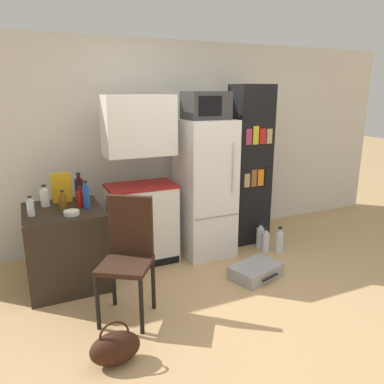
# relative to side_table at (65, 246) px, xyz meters

# --- Properties ---
(ground_plane) EXTENTS (24.00, 24.00, 0.00)m
(ground_plane) POSITION_rel_side_table_xyz_m (1.39, -1.20, -0.39)
(ground_plane) COLOR tan
(wall_back) EXTENTS (6.40, 0.10, 2.47)m
(wall_back) POSITION_rel_side_table_xyz_m (1.59, 0.80, 0.85)
(wall_back) COLOR silver
(wall_back) RESTS_ON ground_plane
(side_table) EXTENTS (0.72, 0.79, 0.78)m
(side_table) POSITION_rel_side_table_xyz_m (0.00, 0.00, 0.00)
(side_table) COLOR #2D2319
(side_table) RESTS_ON ground_plane
(kitchen_hutch) EXTENTS (0.75, 0.46, 1.84)m
(kitchen_hutch) POSITION_rel_side_table_xyz_m (0.85, 0.17, 0.46)
(kitchen_hutch) COLOR white
(kitchen_hutch) RESTS_ON ground_plane
(refrigerator) EXTENTS (0.57, 0.62, 1.58)m
(refrigerator) POSITION_rel_side_table_xyz_m (1.59, 0.10, 0.40)
(refrigerator) COLOR white
(refrigerator) RESTS_ON ground_plane
(microwave) EXTENTS (0.46, 0.38, 0.30)m
(microwave) POSITION_rel_side_table_xyz_m (1.59, 0.10, 1.34)
(microwave) COLOR #333333
(microwave) RESTS_ON refrigerator
(bookshelf) EXTENTS (0.46, 0.37, 1.96)m
(bookshelf) POSITION_rel_side_table_xyz_m (2.26, 0.21, 0.59)
(bookshelf) COLOR black
(bookshelf) RESTS_ON ground_plane
(bottle_blue_soda) EXTENTS (0.07, 0.07, 0.28)m
(bottle_blue_soda) POSITION_rel_side_table_xyz_m (0.23, -0.07, 0.50)
(bottle_blue_soda) COLOR #1E47A3
(bottle_blue_soda) RESTS_ON side_table
(bottle_clear_short) EXTENTS (0.06, 0.06, 0.19)m
(bottle_clear_short) POSITION_rel_side_table_xyz_m (-0.27, -0.10, 0.47)
(bottle_clear_short) COLOR silver
(bottle_clear_short) RESTS_ON side_table
(bottle_amber_beer) EXTENTS (0.07, 0.07, 0.18)m
(bottle_amber_beer) POSITION_rel_side_table_xyz_m (0.01, 0.00, 0.47)
(bottle_amber_beer) COLOR brown
(bottle_amber_beer) RESTS_ON side_table
(bottle_ketchup_red) EXTENTS (0.07, 0.07, 0.21)m
(bottle_ketchup_red) POSITION_rel_side_table_xyz_m (0.18, 0.00, 0.48)
(bottle_ketchup_red) COLOR #AD1914
(bottle_ketchup_red) RESTS_ON side_table
(bottle_wine_dark) EXTENTS (0.08, 0.08, 0.30)m
(bottle_wine_dark) POSITION_rel_side_table_xyz_m (0.20, 0.22, 0.51)
(bottle_wine_dark) COLOR black
(bottle_wine_dark) RESTS_ON side_table
(bottle_milk_white) EXTENTS (0.08, 0.08, 0.22)m
(bottle_milk_white) POSITION_rel_side_table_xyz_m (-0.14, 0.17, 0.48)
(bottle_milk_white) COLOR white
(bottle_milk_white) RESTS_ON side_table
(bowl) EXTENTS (0.14, 0.14, 0.04)m
(bowl) POSITION_rel_side_table_xyz_m (0.06, -0.22, 0.41)
(bowl) COLOR silver
(bowl) RESTS_ON side_table
(cereal_box) EXTENTS (0.19, 0.07, 0.30)m
(cereal_box) POSITION_rel_side_table_xyz_m (0.03, 0.26, 0.54)
(cereal_box) COLOR gold
(cereal_box) RESTS_ON side_table
(chair) EXTENTS (0.55, 0.55, 1.04)m
(chair) POSITION_rel_side_table_xyz_m (0.43, -0.79, 0.22)
(chair) COLOR black
(chair) RESTS_ON ground_plane
(suitcase_large_flat) EXTENTS (0.59, 0.48, 0.13)m
(suitcase_large_flat) POSITION_rel_side_table_xyz_m (1.79, -0.70, -0.32)
(suitcase_large_flat) COLOR #99999E
(suitcase_large_flat) RESTS_ON ground_plane
(handbag) EXTENTS (0.36, 0.20, 0.33)m
(handbag) POSITION_rel_side_table_xyz_m (0.16, -1.37, -0.26)
(handbag) COLOR #33190F
(handbag) RESTS_ON ground_plane
(water_bottle_front) EXTENTS (0.09, 0.09, 0.30)m
(water_bottle_front) POSITION_rel_side_table_xyz_m (2.27, -0.20, -0.26)
(water_bottle_front) COLOR silver
(water_bottle_front) RESTS_ON ground_plane
(water_bottle_middle) EXTENTS (0.09, 0.09, 0.32)m
(water_bottle_middle) POSITION_rel_side_table_xyz_m (2.40, -0.29, -0.25)
(water_bottle_middle) COLOR silver
(water_bottle_middle) RESTS_ON ground_plane
(water_bottle_back) EXTENTS (0.10, 0.10, 0.32)m
(water_bottle_back) POSITION_rel_side_table_xyz_m (2.27, -0.07, -0.25)
(water_bottle_back) COLOR silver
(water_bottle_back) RESTS_ON ground_plane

